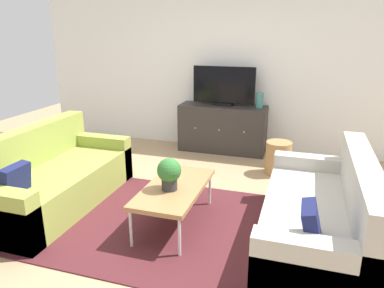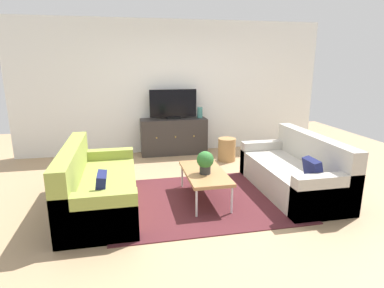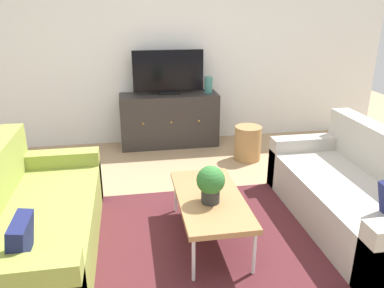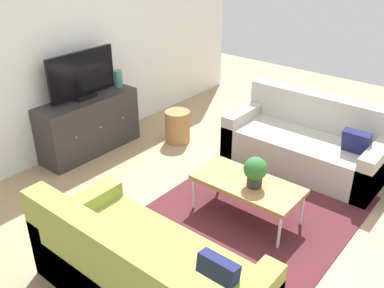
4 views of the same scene
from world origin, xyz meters
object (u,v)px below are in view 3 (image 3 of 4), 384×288
wicker_basket (248,143)px  potted_plant (211,183)px  couch_right_side (361,197)px  glass_vase (209,85)px  couch_left_side (26,227)px  coffee_table (210,200)px  flat_screen_tv (168,72)px  tv_console (169,120)px

wicker_basket → potted_plant: bearing=-116.6°
couch_right_side → glass_vase: 2.61m
couch_left_side → potted_plant: (1.46, -0.10, 0.31)m
coffee_table → flat_screen_tv: 2.49m
coffee_table → potted_plant: bearing=-101.4°
couch_left_side → flat_screen_tv: 2.88m
tv_console → glass_vase: (0.56, 0.00, 0.48)m
couch_left_side → potted_plant: 1.49m
couch_right_side → flat_screen_tv: (-1.47, 2.39, 0.76)m
potted_plant → wicker_basket: 2.00m
couch_right_side → tv_console: couch_right_side is taller
couch_right_side → coffee_table: bearing=-179.5°
flat_screen_tv → glass_vase: flat_screen_tv is taller
flat_screen_tv → potted_plant: bearing=-88.8°
coffee_table → potted_plant: size_ratio=3.49×
couch_right_side → flat_screen_tv: flat_screen_tv is taller
couch_right_side → potted_plant: (-1.42, -0.10, 0.31)m
coffee_table → couch_right_side: bearing=0.5°
tv_console → couch_right_side: bearing=-58.2°
coffee_table → flat_screen_tv: size_ratio=1.13×
coffee_table → tv_console: size_ratio=0.80×
couch_left_side → potted_plant: couch_left_side is taller
couch_right_side → glass_vase: glass_vase is taller
couch_right_side → wicker_basket: couch_right_side is taller
couch_right_side → flat_screen_tv: bearing=121.6°
tv_console → wicker_basket: size_ratio=3.05×
couch_right_side → potted_plant: couch_right_side is taller
potted_plant → couch_left_side: bearing=176.2°
tv_console → potted_plant: bearing=-88.8°
couch_right_side → coffee_table: 1.41m
couch_right_side → tv_console: size_ratio=1.39×
potted_plant → tv_console: size_ratio=0.23×
couch_left_side → wicker_basket: 2.87m
flat_screen_tv → wicker_basket: 1.44m
coffee_table → wicker_basket: wicker_basket is taller
coffee_table → wicker_basket: size_ratio=2.44×
coffee_table → potted_plant: (-0.02, -0.08, 0.20)m
couch_right_side → flat_screen_tv: size_ratio=1.96×
potted_plant → tv_console: 2.48m
potted_plant → wicker_basket: (0.88, 1.76, -0.36)m
couch_left_side → tv_console: size_ratio=1.39×
potted_plant → flat_screen_tv: bearing=91.2°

